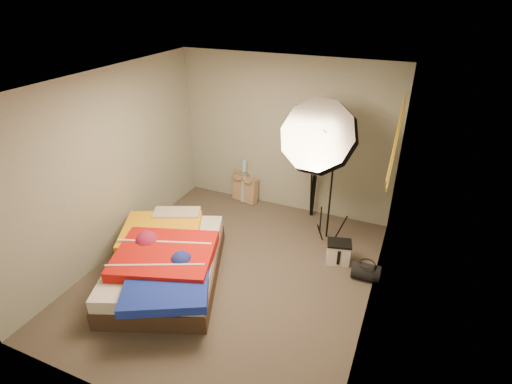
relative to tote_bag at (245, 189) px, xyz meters
The scene contains 15 objects.
floor 2.02m from the tote_bag, 70.89° to the right, with size 4.00×4.00×0.00m, color brown.
ceiling 3.04m from the tote_bag, 70.89° to the right, with size 4.00×4.00×0.00m, color silver.
wall_back 1.22m from the tote_bag, ahead, with size 3.50×3.50×0.00m, color #9A9D8D.
wall_front 4.09m from the tote_bag, 80.42° to the right, with size 3.50×3.50×0.00m, color #9A9D8D.
wall_left 2.42m from the tote_bag, 119.88° to the right, with size 4.00×4.00×0.00m, color #9A9D8D.
wall_right 3.23m from the tote_bag, 38.27° to the right, with size 4.00×4.00×0.00m, color #9A9D8D.
tote_bag is the anchor object (origin of this frame).
wrapping_roll 0.15m from the tote_bag, behind, with size 0.09×0.09×0.75m, color #4B8ABB.
camera_case 2.19m from the tote_bag, 30.16° to the right, with size 0.30×0.21×0.30m, color white.
duffel_bag 2.65m from the tote_bag, 29.53° to the right, with size 0.22×0.22×0.36m, color black.
wall_stripe_upper 3.22m from the tote_bag, 28.56° to the right, with size 0.02×1.10×0.10m, color gold.
wall_stripe_lower 3.02m from the tote_bag, 23.73° to the right, with size 0.02×1.10×0.10m, color gold.
bed 2.31m from the tote_bag, 91.41° to the right, with size 1.94×2.21×0.54m.
photo_umbrella 2.07m from the tote_bag, 25.21° to the right, with size 1.33×1.03×2.21m.
camera_tripod 1.29m from the tote_bag, ahead, with size 0.08×0.08×1.17m.
Camera 1 is at (1.94, -3.70, 3.42)m, focal length 28.00 mm.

